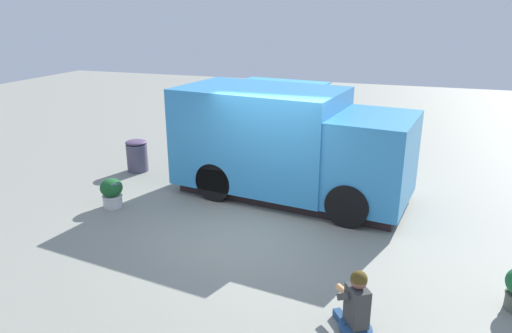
{
  "coord_description": "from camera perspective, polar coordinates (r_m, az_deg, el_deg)",
  "views": [
    {
      "loc": [
        2.71,
        -7.94,
        4.08
      ],
      "look_at": [
        -0.06,
        0.28,
        1.17
      ],
      "focal_mm": 32.89,
      "sensor_mm": 36.0,
      "label": 1
    }
  ],
  "objects": [
    {
      "name": "person_customer",
      "position": [
        6.59,
        12.01,
        -16.26
      ],
      "size": [
        0.67,
        0.76,
        0.9
      ],
      "color": "navy",
      "rests_on": "ground_plane"
    },
    {
      "name": "ground_plane",
      "position": [
        9.32,
        -0.22,
        -7.42
      ],
      "size": [
        40.0,
        40.0,
        0.0
      ],
      "primitive_type": "plane",
      "color": "gray"
    },
    {
      "name": "food_truck",
      "position": [
        10.55,
        3.86,
        2.51
      ],
      "size": [
        5.44,
        3.38,
        2.43
      ],
      "color": "#358BCA",
      "rests_on": "ground_plane"
    },
    {
      "name": "planter_flowering_far",
      "position": [
        10.6,
        -17.13,
        -3.0
      ],
      "size": [
        0.48,
        0.48,
        0.65
      ],
      "color": "silver",
      "rests_on": "ground_plane"
    },
    {
      "name": "trash_bin",
      "position": [
        12.78,
        -14.26,
        1.33
      ],
      "size": [
        0.56,
        0.56,
        0.85
      ],
      "color": "#4D475B",
      "rests_on": "ground_plane"
    }
  ]
}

